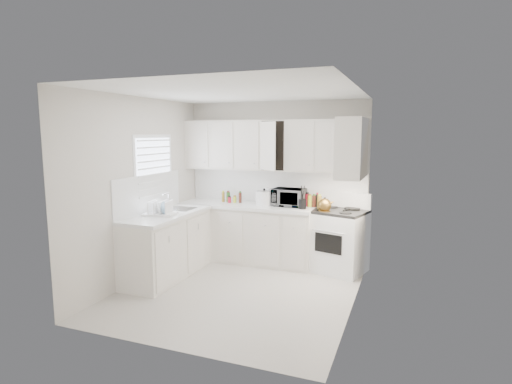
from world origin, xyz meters
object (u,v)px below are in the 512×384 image
at_px(stove, 338,232).
at_px(dish_rack, 160,207).
at_px(tea_kettle, 325,204).
at_px(rice_cooker, 264,197).
at_px(utensil_crock, 303,197).
at_px(microwave, 289,195).

relative_size(stove, dish_rack, 2.85).
relative_size(tea_kettle, rice_cooker, 0.94).
height_order(rice_cooker, dish_rack, rice_cooker).
bearing_deg(utensil_crock, stove, 10.72).
relative_size(microwave, rice_cooker, 1.86).
xyz_separation_m(stove, rice_cooker, (-1.19, 0.02, 0.48)).
bearing_deg(dish_rack, utensil_crock, 21.36).
bearing_deg(microwave, stove, -2.12).
xyz_separation_m(rice_cooker, utensil_crock, (0.66, -0.12, 0.05)).
xyz_separation_m(microwave, dish_rack, (-1.50, -1.34, -0.05)).
relative_size(rice_cooker, dish_rack, 0.63).
height_order(microwave, utensil_crock, utensil_crock).
distance_m(stove, dish_rack, 2.67).
relative_size(microwave, dish_rack, 1.18).
distance_m(stove, microwave, 0.95).
bearing_deg(stove, rice_cooker, -165.76).
xyz_separation_m(rice_cooker, dish_rack, (-1.11, -1.28, -0.02)).
bearing_deg(microwave, tea_kettle, -17.57).
bearing_deg(rice_cooker, utensil_crock, -6.52).
height_order(tea_kettle, rice_cooker, rice_cooker).
distance_m(microwave, utensil_crock, 0.32).
distance_m(rice_cooker, dish_rack, 1.70).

